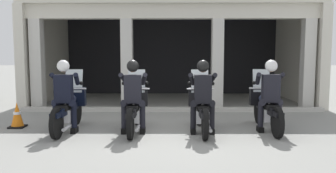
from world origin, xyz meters
The scene contains 12 objects.
ground_plane centered at (0.00, 3.00, 0.00)m, with size 80.00×80.00×0.00m, color gray.
station_building centered at (0.10, 5.47, 2.13)m, with size 9.48×4.66×3.38m.
kerb_strip centered at (0.10, 2.62, 0.06)m, with size 8.98×0.24×0.12m, color #B7B5AD.
motorcycle_far_left centered at (-2.23, 0.20, 0.50)m, with size 0.62×2.04×1.35m.
police_officer_far_left centered at (-2.23, -0.09, 0.94)m, with size 0.63×0.61×1.58m.
motorcycle_center_left centered at (-0.74, 0.17, 0.50)m, with size 0.62×2.04×1.35m.
police_officer_center_left centered at (-0.74, -0.11, 0.94)m, with size 0.63×0.61×1.58m.
motorcycle_center_right centered at (0.75, 0.15, 0.50)m, with size 0.62×2.04×1.35m.
police_officer_center_right centered at (0.74, -0.13, 0.94)m, with size 0.63×0.61×1.58m.
motorcycle_far_right centered at (2.23, 0.32, 0.50)m, with size 0.62×2.04×1.35m.
police_officer_far_right centered at (2.23, 0.03, 0.94)m, with size 0.63×0.61×1.58m.
traffic_cone_flank centered at (-3.52, 0.43, 0.29)m, with size 0.34×0.34×0.59m.
Camera 1 is at (0.06, -7.10, 1.71)m, focal length 35.21 mm.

